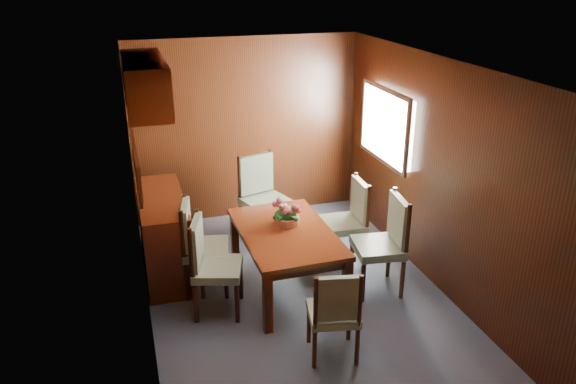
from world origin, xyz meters
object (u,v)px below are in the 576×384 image
object	(u,v)px
chair_head	(335,310)
dining_table	(286,239)
chair_right_near	(386,239)
sideboard	(164,234)
flower_centerpiece	(287,212)
chair_left_near	(209,261)

from	to	relation	value
chair_head	dining_table	bearing A→B (deg)	104.25
dining_table	chair_right_near	xyz separation A→B (m)	(1.00, -0.29, 0.00)
sideboard	chair_head	xyz separation A→B (m)	(1.25, -1.99, 0.05)
flower_centerpiece	chair_head	bearing A→B (deg)	-89.43
sideboard	chair_left_near	bearing A→B (deg)	-69.35
dining_table	chair_head	size ratio (longest dim) A/B	1.65
dining_table	flower_centerpiece	size ratio (longest dim) A/B	5.09
dining_table	chair_right_near	world-z (taller)	chair_right_near
chair_right_near	chair_head	size ratio (longest dim) A/B	1.18
chair_right_near	chair_left_near	bearing A→B (deg)	93.98
dining_table	chair_left_near	xyz separation A→B (m)	(-0.83, -0.17, -0.03)
chair_left_near	chair_head	bearing A→B (deg)	57.67
dining_table	flower_centerpiece	xyz separation A→B (m)	(0.06, 0.16, 0.24)
chair_head	chair_left_near	bearing A→B (deg)	141.52
dining_table	chair_left_near	world-z (taller)	chair_left_near
chair_right_near	flower_centerpiece	size ratio (longest dim) A/B	3.66
chair_left_near	chair_right_near	bearing A→B (deg)	103.27
sideboard	flower_centerpiece	size ratio (longest dim) A/B	4.81
sideboard	flower_centerpiece	world-z (taller)	flower_centerpiece
dining_table	chair_head	distance (m)	1.22
sideboard	flower_centerpiece	bearing A→B (deg)	-26.42
dining_table	chair_left_near	size ratio (longest dim) A/B	1.47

